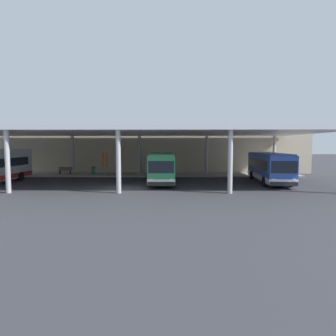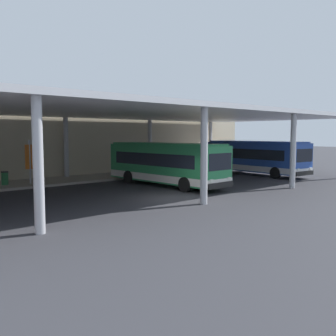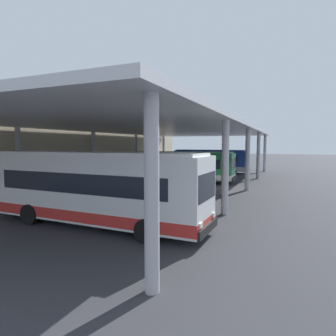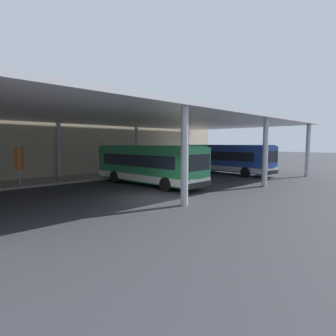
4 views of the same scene
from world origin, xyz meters
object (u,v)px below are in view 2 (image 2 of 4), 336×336
trash_bin (5,178)px  bus_middle_bay (255,157)px  bus_second_bay (165,163)px  banner_sign (30,159)px

trash_bin → bus_middle_bay: bearing=-18.5°
bus_second_bay → trash_bin: bus_second_bay is taller
bus_middle_bay → trash_bin: (-20.70, 6.91, -0.98)m
bus_second_bay → banner_sign: banner_sign is taller
trash_bin → banner_sign: banner_sign is taller
bus_second_bay → bus_middle_bay: 11.49m
bus_second_bay → trash_bin: size_ratio=10.80×
bus_second_bay → banner_sign: (-7.56, 6.47, 0.32)m
bus_second_bay → trash_bin: bearing=142.7°
bus_second_bay → bus_middle_bay: (11.49, 0.10, 0.00)m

